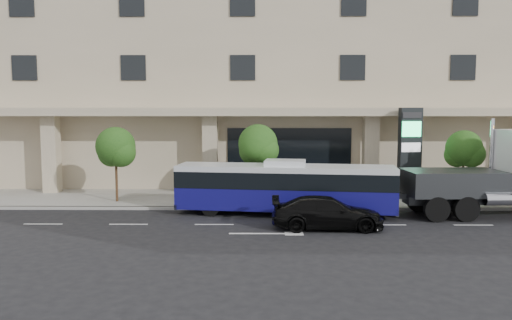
{
  "coord_description": "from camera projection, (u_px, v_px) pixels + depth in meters",
  "views": [
    {
      "loc": [
        -1.82,
        -24.23,
        5.29
      ],
      "look_at": [
        -2.09,
        2.0,
        2.67
      ],
      "focal_mm": 35.0,
      "sensor_mm": 36.0,
      "label": 1
    }
  ],
  "objects": [
    {
      "name": "sidewalk",
      "position": [
        292.0,
        199.0,
        29.59
      ],
      "size": [
        120.0,
        6.0,
        0.15
      ],
      "primitive_type": "cube",
      "color": "gray",
      "rests_on": "ground"
    },
    {
      "name": "black_sedan",
      "position": [
        327.0,
        213.0,
        22.3
      ],
      "size": [
        5.0,
        2.11,
        1.44
      ],
      "primitive_type": "imported",
      "rotation": [
        0.0,
        0.0,
        1.55
      ],
      "color": "black",
      "rests_on": "ground"
    },
    {
      "name": "signage_pylon",
      "position": [
        410.0,
        152.0,
        29.17
      ],
      "size": [
        1.38,
        0.71,
        5.3
      ],
      "rotation": [
        0.0,
        0.0,
        0.17
      ],
      "color": "black",
      "rests_on": "sidewalk"
    },
    {
      "name": "tow_truck",
      "position": [
        508.0,
        176.0,
        24.86
      ],
      "size": [
        10.72,
        3.09,
        4.87
      ],
      "rotation": [
        0.0,
        0.0,
        0.05
      ],
      "color": "#2D3033",
      "rests_on": "ground"
    },
    {
      "name": "tree_mid",
      "position": [
        258.0,
        147.0,
        27.89
      ],
      "size": [
        2.28,
        2.2,
        4.38
      ],
      "color": "#422B19",
      "rests_on": "sidewalk"
    },
    {
      "name": "tree_left",
      "position": [
        116.0,
        149.0,
        27.99
      ],
      "size": [
        2.27,
        2.2,
        4.22
      ],
      "color": "#422B19",
      "rests_on": "sidewalk"
    },
    {
      "name": "ground",
      "position": [
        298.0,
        218.0,
        24.62
      ],
      "size": [
        120.0,
        120.0,
        0.0
      ],
      "primitive_type": "plane",
      "color": "black",
      "rests_on": "ground"
    },
    {
      "name": "convention_center",
      "position": [
        284.0,
        50.0,
        38.97
      ],
      "size": [
        60.0,
        17.6,
        20.0
      ],
      "color": "tan",
      "rests_on": "ground"
    },
    {
      "name": "city_bus",
      "position": [
        285.0,
        187.0,
        25.32
      ],
      "size": [
        11.21,
        3.7,
        2.79
      ],
      "rotation": [
        0.0,
        0.0,
        -0.13
      ],
      "color": "black",
      "rests_on": "ground"
    },
    {
      "name": "curb",
      "position": [
        295.0,
        208.0,
        26.6
      ],
      "size": [
        120.0,
        0.3,
        0.15
      ],
      "primitive_type": "cube",
      "color": "gray",
      "rests_on": "ground"
    },
    {
      "name": "tree_right",
      "position": [
        464.0,
        151.0,
        27.79
      ],
      "size": [
        2.1,
        2.0,
        4.04
      ],
      "color": "#422B19",
      "rests_on": "sidewalk"
    }
  ]
}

